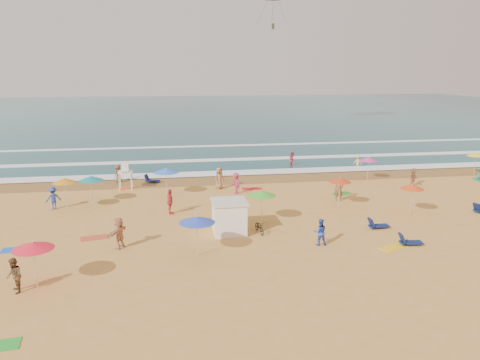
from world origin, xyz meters
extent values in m
plane|color=gold|center=(0.00, 0.00, 0.00)|extent=(220.00, 220.00, 0.00)
cube|color=#0C4756|center=(0.00, 84.00, 0.00)|extent=(220.00, 140.00, 0.18)
plane|color=olive|center=(0.00, 12.50, 0.01)|extent=(220.00, 220.00, 0.00)
cube|color=white|center=(0.00, 15.00, 0.10)|extent=(200.00, 2.20, 0.05)
cube|color=white|center=(0.00, 22.00, 0.10)|extent=(200.00, 1.60, 0.05)
cube|color=white|center=(0.00, 32.00, 0.10)|extent=(200.00, 1.20, 0.05)
cube|color=white|center=(-0.82, -2.03, 1.00)|extent=(2.00, 2.00, 2.00)
cube|color=silver|center=(-0.82, -2.03, 2.06)|extent=(2.20, 2.20, 0.12)
imported|color=black|center=(1.08, -2.33, 0.40)|extent=(0.74, 1.57, 0.80)
cone|color=teal|center=(-10.41, 6.26, 2.01)|extent=(1.87, 1.87, 0.35)
cone|color=#EB4313|center=(12.45, -0.35, 2.09)|extent=(1.63, 1.63, 0.35)
cone|color=orange|center=(-11.97, 4.40, 2.34)|extent=(1.70, 1.70, 0.35)
cone|color=yellow|center=(25.02, 10.42, 2.15)|extent=(1.68, 1.68, 0.35)
cone|color=red|center=(8.09, 2.22, 2.14)|extent=(1.66, 1.66, 0.35)
cone|color=#EA3498|center=(13.87, 10.15, 2.06)|extent=(1.62, 1.62, 0.35)
cone|color=green|center=(1.59, -0.47, 2.10)|extent=(1.91, 1.91, 0.35)
cone|color=blue|center=(-4.69, 7.56, 2.15)|extent=(2.06, 2.06, 0.35)
cone|color=blue|center=(-3.07, -5.53, 2.13)|extent=(1.99, 1.99, 0.35)
cone|color=#FF1A34|center=(-10.90, -8.28, 2.16)|extent=(1.90, 1.90, 0.35)
cube|color=#101B53|center=(8.98, -2.74, 0.17)|extent=(1.32, 0.61, 0.34)
cube|color=#0E1E48|center=(9.53, -5.87, 0.17)|extent=(1.35, 0.70, 0.34)
cube|color=#101450|center=(-5.97, 12.50, 0.17)|extent=(1.41, 0.98, 0.34)
cube|color=blue|center=(-13.34, -3.01, 0.01)|extent=(1.73, 0.93, 0.03)
cube|color=#FF5C1C|center=(-8.20, 10.98, 0.01)|extent=(1.90, 1.63, 0.03)
cube|color=#C5492E|center=(-9.17, -1.67, 0.01)|extent=(1.84, 1.20, 0.03)
cube|color=red|center=(2.65, 8.76, 0.01)|extent=(1.79, 1.06, 0.03)
cube|color=#2C8421|center=(9.77, 5.92, 0.01)|extent=(1.91, 1.52, 0.03)
cube|color=yellow|center=(8.29, -6.08, 0.01)|extent=(1.90, 1.49, 0.03)
imported|color=brown|center=(8.72, 3.94, 0.93)|extent=(0.81, 0.69, 1.87)
imported|color=#A07149|center=(-0.16, 9.28, 0.94)|extent=(1.10, 1.00, 1.89)
imported|color=#B42D53|center=(1.02, 7.39, 0.89)|extent=(1.05, 1.32, 1.78)
imported|color=#233EA7|center=(-13.04, 5.16, 0.85)|extent=(1.25, 1.02, 1.69)
imported|color=tan|center=(-7.48, -3.63, 0.93)|extent=(1.31, 1.78, 1.86)
imported|color=#2545B1|center=(4.20, -4.97, 0.80)|extent=(0.85, 0.70, 1.61)
imported|color=#E2A376|center=(15.42, 16.17, 0.52)|extent=(1.10, 0.78, 1.54)
imported|color=#A36F4B|center=(17.06, 7.65, 0.80)|extent=(0.97, 1.56, 1.61)
imported|color=#C7313C|center=(8.75, 17.90, 0.63)|extent=(0.90, 1.02, 1.76)
imported|color=#D0343E|center=(-4.48, 2.54, 0.92)|extent=(0.54, 1.12, 1.84)
imported|color=brown|center=(-11.78, -8.63, 0.85)|extent=(0.90, 1.00, 1.70)
imported|color=brown|center=(-9.07, 13.05, 0.85)|extent=(0.88, 0.99, 1.70)
cube|color=#3F3326|center=(13.44, 48.76, 17.05)|extent=(0.40, 0.30, 0.90)
camera|label=1|loc=(-4.57, -30.02, 10.17)|focal=35.00mm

